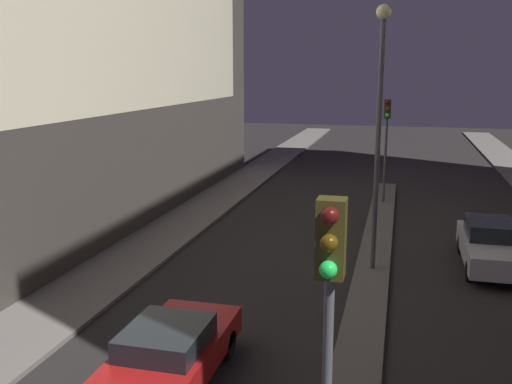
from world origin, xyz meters
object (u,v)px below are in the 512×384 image
(traffic_light_near, at_px, (328,315))
(street_lamp, at_px, (380,105))
(traffic_light_mid, at_px, (387,128))
(car_left_lane, at_px, (171,351))
(car_right_lane, at_px, (490,245))

(traffic_light_near, height_order, street_lamp, street_lamp)
(traffic_light_mid, xyz_separation_m, car_left_lane, (-3.74, -17.88, -3.06))
(traffic_light_mid, height_order, street_lamp, street_lamp)
(traffic_light_mid, distance_m, car_left_lane, 18.52)
(traffic_light_mid, bearing_deg, traffic_light_near, -90.00)
(car_left_lane, bearing_deg, traffic_light_near, -48.19)
(traffic_light_near, xyz_separation_m, traffic_light_mid, (0.00, 22.06, 0.00))
(traffic_light_near, xyz_separation_m, car_right_lane, (3.74, 13.56, -2.99))
(traffic_light_near, xyz_separation_m, street_lamp, (0.00, 12.12, 1.64))
(street_lamp, height_order, car_right_lane, street_lamp)
(traffic_light_mid, xyz_separation_m, street_lamp, (0.00, -9.94, 1.64))
(street_lamp, xyz_separation_m, car_right_lane, (3.74, 1.44, -4.64))
(traffic_light_mid, bearing_deg, street_lamp, -90.00)
(car_left_lane, relative_size, car_right_lane, 0.90)
(car_left_lane, bearing_deg, car_right_lane, 51.39)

